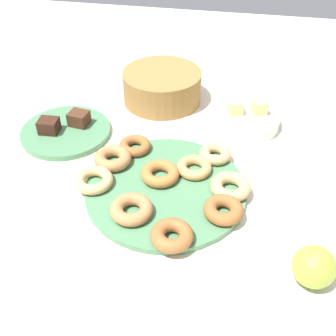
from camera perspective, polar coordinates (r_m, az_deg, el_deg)
The scene contains 20 objects.
ground_plane at distance 0.94m, azimuth -0.34°, elevation -3.25°, with size 2.40×2.40×0.00m, color beige.
donut_plate at distance 0.93m, azimuth -0.34°, elevation -2.93°, with size 0.37×0.37×0.01m, color #4C7F56.
donut_0 at distance 0.86m, azimuth -5.15°, elevation -5.79°, with size 0.09×0.09×0.03m, color #B27547.
donut_1 at distance 0.86m, azimuth 7.77°, elevation -5.83°, with size 0.08×0.08×0.03m, color #995B2D.
donut_2 at distance 0.96m, azimuth 3.70°, elevation 0.10°, with size 0.08×0.08×0.02m, color tan.
donut_3 at distance 0.99m, azimuth -7.78°, elevation 1.37°, with size 0.09×0.09×0.03m, color #B27547.
donut_4 at distance 0.81m, azimuth 0.55°, elevation -9.43°, with size 0.09×0.09×0.03m, color #995B2D.
donut_5 at distance 0.94m, azimuth -1.12°, elevation -0.80°, with size 0.09×0.09×0.03m, color #AD6B33.
donut_6 at distance 0.94m, azimuth -10.41°, elevation -1.70°, with size 0.09×0.09×0.02m, color tan.
donut_7 at distance 0.92m, azimuth 8.76°, elevation -2.60°, with size 0.09×0.09×0.03m, color tan.
donut_8 at distance 1.03m, azimuth -4.68°, elevation 3.14°, with size 0.08×0.08×0.02m, color #995B2D.
donut_9 at distance 1.00m, azimuth 6.63°, elevation 2.00°, with size 0.08×0.08×0.03m, color tan.
cake_plate at distance 1.14m, azimuth -14.14°, elevation 4.99°, with size 0.24×0.24×0.02m, color #4C7F56.
brownie_near at distance 1.13m, azimuth -16.39°, elevation 5.71°, with size 0.05×0.04×0.04m, color #381E14.
brownie_far at distance 1.14m, azimuth -12.39°, elevation 6.81°, with size 0.05×0.04×0.04m, color #472819.
basket at distance 1.24m, azimuth -0.85°, elevation 11.35°, with size 0.23×0.23×0.09m, color olive.
fruit_bowl at distance 1.15m, azimuth 10.87°, elevation 6.63°, with size 0.18×0.18×0.04m, color silver.
melon_chunk_left at distance 1.13m, azimuth 9.49°, elevation 8.35°, with size 0.04×0.04×0.04m, color #DBD67A.
melon_chunk_right at distance 1.15m, azimuth 12.72°, elevation 8.30°, with size 0.04×0.04×0.04m, color #DBD67A.
apple at distance 0.79m, azimuth 19.80°, elevation -12.91°, with size 0.08×0.08×0.08m, color #93AD38.
Camera 1 is at (0.13, -0.67, 0.64)m, focal length 43.42 mm.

